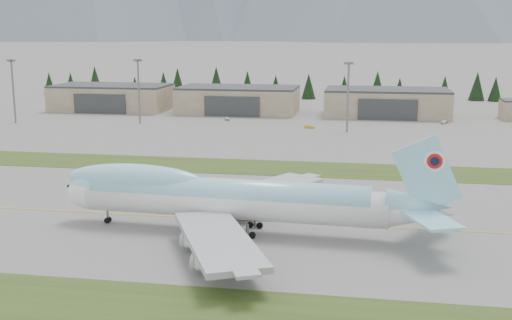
% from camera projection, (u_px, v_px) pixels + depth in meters
% --- Properties ---
extents(ground, '(7000.00, 7000.00, 0.00)m').
position_uv_depth(ground, '(157.00, 216.00, 117.69)').
color(ground, slate).
rests_on(ground, ground).
extents(grass_strip_near, '(400.00, 14.00, 0.08)m').
position_uv_depth(grass_strip_near, '(61.00, 300.00, 81.00)').
color(grass_strip_near, '#314518').
rests_on(grass_strip_near, ground).
extents(grass_strip_far, '(400.00, 18.00, 0.08)m').
position_uv_depth(grass_strip_far, '(215.00, 166.00, 161.14)').
color(grass_strip_far, '#314518').
rests_on(grass_strip_far, ground).
extents(taxiway_line_main, '(400.00, 0.40, 0.02)m').
position_uv_depth(taxiway_line_main, '(157.00, 216.00, 117.69)').
color(taxiway_line_main, gold).
rests_on(taxiway_line_main, ground).
extents(boeing_747_freighter, '(67.65, 58.50, 17.87)m').
position_uv_depth(boeing_747_freighter, '(229.00, 198.00, 107.39)').
color(boeing_747_freighter, white).
rests_on(boeing_747_freighter, ground).
extents(hangar_left, '(48.00, 26.60, 10.80)m').
position_uv_depth(hangar_left, '(112.00, 97.00, 273.10)').
color(hangar_left, gray).
rests_on(hangar_left, ground).
extents(hangar_center, '(48.00, 26.60, 10.80)m').
position_uv_depth(hangar_center, '(238.00, 100.00, 263.87)').
color(hangar_center, gray).
rests_on(hangar_center, ground).
extents(hangar_right, '(48.00, 26.60, 10.80)m').
position_uv_depth(hangar_right, '(387.00, 102.00, 253.80)').
color(hangar_right, gray).
rests_on(hangar_right, ground).
extents(floodlight_masts, '(194.21, 9.13, 23.31)m').
position_uv_depth(floodlight_masts, '(254.00, 82.00, 219.50)').
color(floodlight_masts, slate).
rests_on(floodlight_masts, ground).
extents(service_vehicle_a, '(2.79, 3.99, 1.26)m').
position_uv_depth(service_vehicle_a, '(227.00, 120.00, 242.77)').
color(service_vehicle_a, silver).
rests_on(service_vehicle_a, ground).
extents(service_vehicle_b, '(3.76, 1.70, 1.20)m').
position_uv_depth(service_vehicle_b, '(309.00, 128.00, 223.20)').
color(service_vehicle_b, gold).
rests_on(service_vehicle_b, ground).
extents(service_vehicle_c, '(3.40, 4.65, 1.25)m').
position_uv_depth(service_vehicle_c, '(444.00, 124.00, 233.66)').
color(service_vehicle_c, silver).
rests_on(service_vehicle_c, ground).
extents(conifer_belt, '(272.90, 15.25, 15.26)m').
position_uv_depth(conifer_belt, '(284.00, 85.00, 321.23)').
color(conifer_belt, black).
rests_on(conifer_belt, ground).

